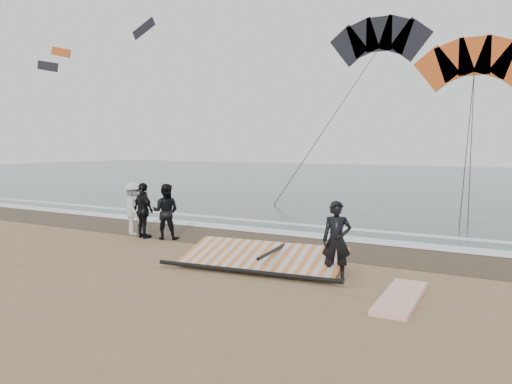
% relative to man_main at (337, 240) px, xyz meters
% --- Properties ---
extents(ground, '(120.00, 120.00, 0.00)m').
position_rel_man_main_xyz_m(ground, '(-2.70, -1.54, -0.83)').
color(ground, '#8C704C').
rests_on(ground, ground).
extents(sea, '(120.00, 54.00, 0.02)m').
position_rel_man_main_xyz_m(sea, '(-2.70, 31.46, -0.82)').
color(sea, '#233838').
rests_on(sea, ground).
extents(wet_sand, '(120.00, 2.80, 0.01)m').
position_rel_man_main_xyz_m(wet_sand, '(-2.70, 2.96, -0.83)').
color(wet_sand, '#4C3D2B').
rests_on(wet_sand, ground).
extents(foam_near, '(120.00, 0.90, 0.01)m').
position_rel_man_main_xyz_m(foam_near, '(-2.70, 4.36, -0.81)').
color(foam_near, white).
rests_on(foam_near, sea).
extents(foam_far, '(120.00, 0.45, 0.01)m').
position_rel_man_main_xyz_m(foam_far, '(-2.70, 6.06, -0.81)').
color(foam_far, white).
rests_on(foam_far, sea).
extents(man_main, '(0.71, 0.60, 1.67)m').
position_rel_man_main_xyz_m(man_main, '(0.00, 0.00, 0.00)').
color(man_main, black).
rests_on(man_main, ground).
extents(board_white, '(0.74, 2.29, 0.09)m').
position_rel_man_main_xyz_m(board_white, '(1.53, -0.74, -0.79)').
color(board_white, silver).
rests_on(board_white, ground).
extents(board_cream, '(1.66, 2.70, 0.11)m').
position_rel_man_main_xyz_m(board_cream, '(-2.03, 1.31, -0.78)').
color(board_cream, white).
rests_on(board_cream, ground).
extents(trio_cluster, '(2.52, 1.21, 1.69)m').
position_rel_man_main_xyz_m(trio_cluster, '(-6.81, 1.71, 0.00)').
color(trio_cluster, black).
rests_on(trio_cluster, ground).
extents(sail_rig, '(4.31, 2.12, 0.50)m').
position_rel_man_main_xyz_m(sail_rig, '(-1.87, 0.19, -0.64)').
color(sail_rig, black).
rests_on(sail_rig, ground).
extents(kite_red, '(6.91, 5.71, 13.06)m').
position_rel_man_main_xyz_m(kite_red, '(0.38, 19.29, 6.14)').
color(kite_red, '#C54B17').
rests_on(kite_red, ground).
extents(kite_dark, '(6.68, 4.84, 12.85)m').
position_rel_man_main_xyz_m(kite_dark, '(-4.98, 19.96, 7.97)').
color(kite_dark, black).
rests_on(kite_dark, ground).
extents(distant_kites, '(13.43, 6.12, 5.82)m').
position_rel_man_main_xyz_m(distant_kites, '(-38.63, 27.80, 12.01)').
color(distant_kites, black).
rests_on(distant_kites, ground).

